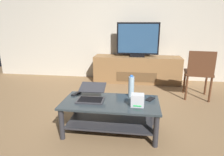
% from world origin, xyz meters
% --- Properties ---
extents(ground_plane, '(7.68, 7.68, 0.00)m').
position_xyz_m(ground_plane, '(0.00, 0.00, 0.00)').
color(ground_plane, olive).
extents(back_wall, '(6.40, 0.12, 2.80)m').
position_xyz_m(back_wall, '(0.00, 2.33, 1.40)').
color(back_wall, beige).
rests_on(back_wall, ground).
extents(coffee_table, '(1.16, 0.58, 0.40)m').
position_xyz_m(coffee_table, '(0.08, -0.16, 0.27)').
color(coffee_table, '#2D383D').
rests_on(coffee_table, ground).
extents(media_cabinet, '(1.91, 0.49, 0.59)m').
position_xyz_m(media_cabinet, '(0.37, 2.01, 0.29)').
color(media_cabinet, olive).
rests_on(media_cabinet, ground).
extents(television, '(0.91, 0.20, 0.73)m').
position_xyz_m(television, '(0.37, 1.99, 0.94)').
color(television, black).
rests_on(television, media_cabinet).
extents(dining_chair, '(0.49, 0.49, 0.86)m').
position_xyz_m(dining_chair, '(1.44, 1.12, 0.50)').
color(dining_chair, '#59331E').
rests_on(dining_chair, ground).
extents(laptop, '(0.33, 0.37, 0.16)m').
position_xyz_m(laptop, '(-0.16, -0.12, 0.46)').
color(laptop, '#333338').
rests_on(laptop, coffee_table).
extents(router_box, '(0.15, 0.12, 0.14)m').
position_xyz_m(router_box, '(0.41, -0.25, 0.47)').
color(router_box, silver).
rests_on(router_box, coffee_table).
extents(water_bottle_near, '(0.07, 0.07, 0.28)m').
position_xyz_m(water_bottle_near, '(0.32, 0.05, 0.53)').
color(water_bottle_near, silver).
rests_on(water_bottle_near, coffee_table).
extents(cell_phone, '(0.13, 0.16, 0.01)m').
position_xyz_m(cell_phone, '(0.56, -0.03, 0.40)').
color(cell_phone, black).
rests_on(cell_phone, coffee_table).
extents(tv_remote, '(0.10, 0.17, 0.02)m').
position_xyz_m(tv_remote, '(-0.39, 0.01, 0.41)').
color(tv_remote, black).
rests_on(tv_remote, coffee_table).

